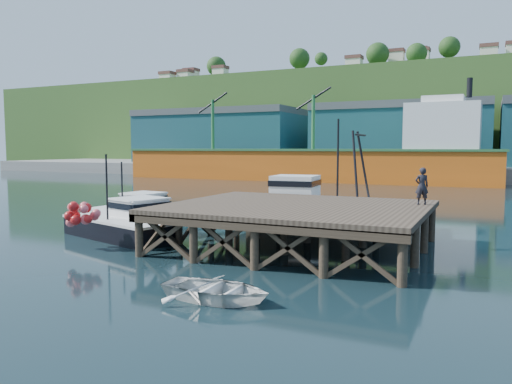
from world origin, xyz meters
The scene contains 12 objects.
ground centered at (0.00, 0.00, 0.00)m, with size 300.00×300.00×0.00m, color black.
wharf centered at (5.50, -0.19, 1.94)m, with size 12.00×10.00×2.62m.
far_quay centered at (0.00, 70.00, 1.00)m, with size 160.00×40.00×2.00m, color gray.
warehouse_left centered at (-35.00, 65.00, 6.50)m, with size 32.00×16.00×9.00m, color #184151.
warehouse_mid centered at (0.00, 65.00, 6.50)m, with size 28.00×16.00×9.00m, color #184151.
cargo_ship centered at (-8.46, 48.00, 3.31)m, with size 55.50×10.00×13.75m.
hillside centered at (0.00, 100.00, 11.00)m, with size 220.00×50.00×22.00m, color #2D511E.
boat_navy centered at (-5.87, 1.96, 0.80)m, with size 6.62×3.83×4.00m.
boat_black centered at (-3.98, -1.16, 0.83)m, with size 7.76×6.43×4.51m.
trawler centered at (4.97, 6.53, 1.35)m, with size 10.03×4.34×6.54m.
dinghy centered at (6.13, -8.86, 0.37)m, with size 2.58×3.61×0.75m, color silver.
dockworker centered at (10.90, 2.59, 3.02)m, with size 0.65×0.43×1.78m, color black.
Camera 1 is at (13.86, -22.30, 4.86)m, focal length 35.00 mm.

